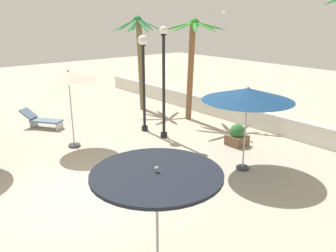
% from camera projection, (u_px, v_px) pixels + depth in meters
% --- Properties ---
extents(ground_plane, '(56.00, 56.00, 0.00)m').
position_uv_depth(ground_plane, '(84.00, 194.00, 9.84)').
color(ground_plane, '#B2A893').
extents(boundary_wall, '(25.20, 0.30, 0.80)m').
position_uv_depth(boundary_wall, '(270.00, 123.00, 15.02)').
color(boundary_wall, silver).
rests_on(boundary_wall, ground_plane).
extents(patio_umbrella_1, '(2.10, 2.10, 2.96)m').
position_uv_depth(patio_umbrella_1, '(68.00, 77.00, 12.58)').
color(patio_umbrella_1, '#333338').
rests_on(patio_umbrella_1, ground_plane).
extents(patio_umbrella_2, '(2.25, 2.25, 2.43)m').
position_uv_depth(patio_umbrella_2, '(157.00, 181.00, 5.86)').
color(patio_umbrella_2, '#333338').
rests_on(patio_umbrella_2, ground_plane).
extents(patio_umbrella_4, '(2.85, 2.85, 2.75)m').
position_uv_depth(patio_umbrella_4, '(248.00, 95.00, 10.69)').
color(patio_umbrella_4, '#333338').
rests_on(patio_umbrella_4, ground_plane).
extents(palm_tree_0, '(2.90, 2.91, 4.72)m').
position_uv_depth(palm_tree_0, '(192.00, 55.00, 15.90)').
color(palm_tree_0, brown).
rests_on(palm_tree_0, ground_plane).
extents(palm_tree_2, '(2.62, 2.57, 4.83)m').
position_uv_depth(palm_tree_2, '(140.00, 51.00, 17.91)').
color(palm_tree_2, brown).
rests_on(palm_tree_2, ground_plane).
extents(lamp_post_0, '(0.32, 0.32, 4.44)m').
position_uv_depth(lamp_post_0, '(164.00, 77.00, 13.68)').
color(lamp_post_0, black).
rests_on(lamp_post_0, ground_plane).
extents(lamp_post_1, '(0.41, 0.41, 4.08)m').
position_uv_depth(lamp_post_1, '(143.00, 69.00, 14.44)').
color(lamp_post_1, black).
rests_on(lamp_post_1, ground_plane).
extents(lounge_chair_0, '(1.85, 1.54, 0.84)m').
position_uv_depth(lounge_chair_0, '(41.00, 119.00, 15.49)').
color(lounge_chair_0, '#B7B7BC').
rests_on(lounge_chair_0, ground_plane).
extents(seagull_1, '(1.16, 0.79, 0.14)m').
position_uv_depth(seagull_1, '(224.00, 12.00, 15.38)').
color(seagull_1, white).
extents(planter, '(0.70, 0.70, 0.85)m').
position_uv_depth(planter, '(237.00, 136.00, 13.43)').
color(planter, brown).
rests_on(planter, ground_plane).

